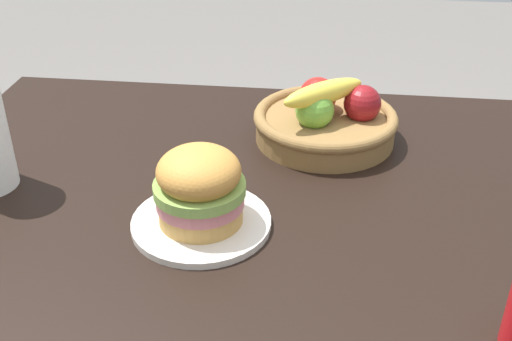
# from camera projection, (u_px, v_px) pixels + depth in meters

# --- Properties ---
(dining_table) EXTENTS (1.40, 0.90, 0.75)m
(dining_table) POSITION_uv_depth(u_px,v_px,m) (287.00, 237.00, 1.19)
(dining_table) COLOR black
(dining_table) RESTS_ON ground_plane
(plate) EXTENTS (0.23, 0.23, 0.01)m
(plate) POSITION_uv_depth(u_px,v_px,m) (201.00, 223.00, 1.04)
(plate) COLOR silver
(plate) RESTS_ON dining_table
(sandwich) EXTENTS (0.15, 0.15, 0.13)m
(sandwich) POSITION_uv_depth(u_px,v_px,m) (199.00, 187.00, 1.01)
(sandwich) COLOR tan
(sandwich) RESTS_ON plate
(fruit_basket) EXTENTS (0.29, 0.29, 0.14)m
(fruit_basket) POSITION_uv_depth(u_px,v_px,m) (326.00, 119.00, 1.29)
(fruit_basket) COLOR olive
(fruit_basket) RESTS_ON dining_table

